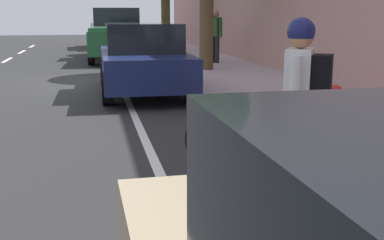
% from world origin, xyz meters
% --- Properties ---
extents(ground, '(61.41, 61.41, 0.00)m').
position_xyz_m(ground, '(0.00, 0.00, 0.00)').
color(ground, '#292929').
extents(sidewalk, '(3.08, 38.38, 0.12)m').
position_xyz_m(sidewalk, '(3.68, 0.00, 0.06)').
color(sidewalk, '#AD9BA5').
rests_on(sidewalk, ground).
extents(curb_edge, '(0.16, 38.38, 0.12)m').
position_xyz_m(curb_edge, '(2.06, 0.00, 0.06)').
color(curb_edge, gray).
rests_on(curb_edge, ground).
extents(lane_stripe_bike_edge, '(0.12, 38.38, 0.01)m').
position_xyz_m(lane_stripe_bike_edge, '(0.59, 0.00, 0.00)').
color(lane_stripe_bike_edge, white).
rests_on(lane_stripe_bike_edge, ground).
extents(parked_sedan_dark_blue_second, '(1.88, 4.42, 1.52)m').
position_xyz_m(parked_sedan_dark_blue_second, '(1.01, -1.89, 0.75)').
color(parked_sedan_dark_blue_second, navy).
rests_on(parked_sedan_dark_blue_second, ground).
extents(parked_pickup_green_mid, '(2.22, 5.39, 1.95)m').
position_xyz_m(parked_pickup_green_mid, '(0.89, 6.23, 0.90)').
color(parked_pickup_green_mid, '#1E512D').
rests_on(parked_pickup_green_mid, ground).
extents(parked_suv_grey_far, '(2.15, 4.79, 1.99)m').
position_xyz_m(parked_suv_grey_far, '(0.99, 13.38, 1.03)').
color(parked_suv_grey_far, slate).
rests_on(parked_suv_grey_far, ground).
extents(bicycle_at_curb, '(1.42, 1.09, 0.77)m').
position_xyz_m(bicycle_at_curb, '(1.60, -7.99, 0.38)').
color(bicycle_at_curb, black).
rests_on(bicycle_at_curb, ground).
extents(cyclist_with_backpack, '(0.52, 0.55, 1.69)m').
position_xyz_m(cyclist_with_backpack, '(1.82, -8.46, 1.02)').
color(cyclist_with_backpack, '#C6B284').
rests_on(cyclist_with_backpack, ground).
extents(pedestrian_on_phone, '(0.38, 0.56, 1.73)m').
position_xyz_m(pedestrian_on_phone, '(3.96, 3.29, 1.11)').
color(pedestrian_on_phone, black).
rests_on(pedestrian_on_phone, sidewalk).
extents(fire_hydrant, '(0.22, 0.22, 0.84)m').
position_xyz_m(fire_hydrant, '(2.49, -7.80, 0.55)').
color(fire_hydrant, red).
rests_on(fire_hydrant, sidewalk).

